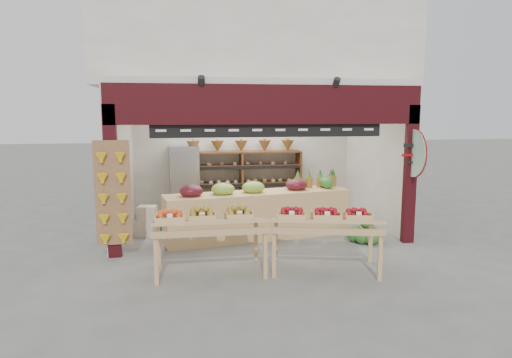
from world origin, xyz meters
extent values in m
plane|color=slate|center=(0.00, 0.00, 0.00)|extent=(60.00, 60.00, 0.00)
cube|color=white|center=(0.00, 2.29, 1.50)|extent=(5.76, 0.18, 3.00)
cube|color=white|center=(-2.79, 0.60, 1.50)|extent=(0.18, 3.38, 3.00)
cube|color=white|center=(2.79, 0.60, 1.50)|extent=(0.18, 3.38, 3.00)
cube|color=white|center=(0.00, 0.60, 3.06)|extent=(5.76, 3.38, 0.12)
cube|color=white|center=(0.00, 1.70, 4.20)|extent=(6.36, 4.60, 2.40)
cube|color=black|center=(0.00, -1.05, 2.65)|extent=(5.70, 0.14, 0.70)
cube|color=black|center=(-2.75, -1.05, 1.32)|extent=(0.22, 0.14, 2.65)
cube|color=black|center=(2.75, -1.05, 1.32)|extent=(0.22, 0.14, 2.65)
cube|color=black|center=(0.00, -1.02, 2.20)|extent=(4.20, 0.05, 0.26)
cylinder|color=white|center=(0.10, -0.95, 2.45)|extent=(0.34, 0.05, 0.34)
cube|color=#966B44|center=(-2.73, -1.14, 1.15)|extent=(0.60, 0.04, 1.80)
cylinder|color=#A6D1B4|center=(2.75, -1.14, 1.75)|extent=(0.04, 0.90, 0.90)
cylinder|color=maroon|center=(2.75, -1.16, 1.75)|extent=(0.01, 0.92, 0.92)
cube|color=brown|center=(-1.56, 1.96, 0.78)|extent=(0.05, 0.49, 1.55)
cube|color=brown|center=(-0.10, 1.96, 0.78)|extent=(0.05, 0.49, 1.55)
cube|color=brown|center=(1.35, 1.96, 0.78)|extent=(0.05, 0.49, 1.55)
cube|color=brown|center=(-0.10, 1.96, 0.34)|extent=(2.91, 0.49, 0.04)
cube|color=brown|center=(-0.10, 1.96, 0.78)|extent=(2.91, 0.49, 0.04)
cube|color=brown|center=(-0.10, 1.96, 1.21)|extent=(2.91, 0.49, 0.04)
cube|color=brown|center=(-0.10, 1.96, 1.55)|extent=(2.91, 0.49, 0.04)
cone|color=olive|center=(-1.27, 1.96, 1.69)|extent=(0.32, 0.32, 0.28)
cone|color=olive|center=(-0.69, 1.96, 1.69)|extent=(0.32, 0.32, 0.28)
cone|color=olive|center=(-0.10, 1.96, 1.69)|extent=(0.32, 0.32, 0.28)
cone|color=olive|center=(0.48, 1.96, 1.69)|extent=(0.32, 0.32, 0.28)
cone|color=olive|center=(1.06, 1.96, 1.69)|extent=(0.32, 0.32, 0.28)
cube|color=#B4B6BB|center=(-1.50, 1.86, 0.87)|extent=(0.71, 0.71, 1.73)
cube|color=beige|center=(-2.33, 0.27, 0.17)|extent=(0.45, 0.37, 0.34)
cube|color=beige|center=(-2.28, 0.27, 0.48)|extent=(0.41, 0.35, 0.28)
cube|color=#134722|center=(-1.81, 0.06, 0.14)|extent=(0.42, 0.35, 0.28)
cube|color=beige|center=(-1.73, 0.45, 0.13)|extent=(0.38, 0.33, 0.26)
cube|color=tan|center=(-0.06, -0.25, 0.47)|extent=(3.81, 1.37, 0.93)
ellipsoid|color=#59141E|center=(-1.39, -0.49, 1.03)|extent=(0.46, 0.42, 0.25)
ellipsoid|color=#8CB23F|center=(-0.78, -0.38, 1.03)|extent=(0.46, 0.42, 0.25)
ellipsoid|color=#8CB23F|center=(-0.17, -0.27, 1.03)|extent=(0.46, 0.42, 0.25)
ellipsoid|color=#59141E|center=(0.75, -0.11, 1.03)|extent=(0.46, 0.42, 0.25)
cylinder|color=olive|center=(0.83, 0.06, 1.04)|extent=(0.15, 0.15, 0.22)
cylinder|color=olive|center=(1.09, 0.11, 1.04)|extent=(0.15, 0.15, 0.22)
cylinder|color=olive|center=(1.34, 0.15, 1.04)|extent=(0.15, 0.15, 0.22)
cylinder|color=olive|center=(1.60, 0.20, 1.04)|extent=(0.15, 0.15, 0.22)
cylinder|color=olive|center=(1.65, 0.21, 1.04)|extent=(0.15, 0.15, 0.22)
cube|color=tan|center=(-1.16, -2.10, 0.82)|extent=(1.74, 0.97, 0.25)
cube|color=tan|center=(-1.97, -2.53, 0.36)|extent=(0.06, 0.06, 0.72)
cube|color=tan|center=(-0.35, -2.53, 0.36)|extent=(0.06, 0.06, 0.72)
cube|color=tan|center=(-1.97, -1.67, 0.36)|extent=(0.06, 0.06, 0.72)
cube|color=tan|center=(-0.35, -1.67, 0.36)|extent=(0.06, 0.06, 0.72)
cube|color=tan|center=(0.67, -2.29, 0.80)|extent=(1.89, 1.33, 0.25)
cube|color=tan|center=(-0.21, -2.51, 0.35)|extent=(0.07, 0.07, 0.70)
cube|color=tan|center=(1.34, -2.89, 0.35)|extent=(0.07, 0.07, 0.70)
cube|color=tan|center=(0.00, -1.69, 0.35)|extent=(0.07, 0.07, 0.70)
cube|color=tan|center=(1.54, -2.07, 0.35)|extent=(0.07, 0.07, 0.70)
sphere|color=#1A4D19|center=(1.83, -1.02, 0.14)|extent=(0.28, 0.28, 0.28)
sphere|color=#1A4D19|center=(2.14, -1.02, 0.14)|extent=(0.28, 0.28, 0.28)
sphere|color=#1A4D19|center=(1.83, -0.72, 0.14)|extent=(0.28, 0.28, 0.28)
sphere|color=#1A4D19|center=(2.14, -0.72, 0.14)|extent=(0.28, 0.28, 0.28)
sphere|color=#1A4D19|center=(1.98, -0.87, 0.39)|extent=(0.28, 0.28, 0.28)
sphere|color=#1A4D19|center=(1.98, -1.12, 0.14)|extent=(0.28, 0.28, 0.28)
sphere|color=#1A4D19|center=(1.73, -0.87, 0.14)|extent=(0.28, 0.28, 0.28)
camera|label=1|loc=(-1.59, -9.08, 2.51)|focal=32.00mm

